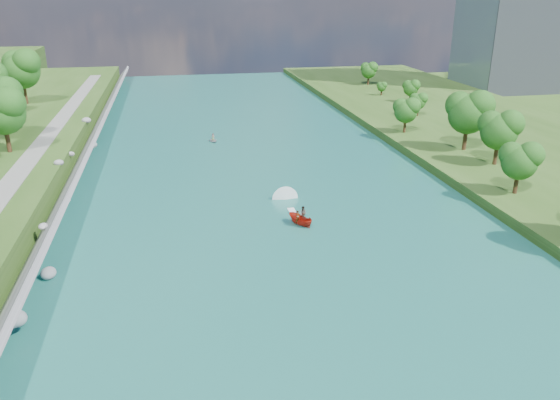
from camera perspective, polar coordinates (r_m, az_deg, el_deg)
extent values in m
plane|color=#2D5119|center=(56.72, 1.65, -7.09)|extent=(260.00, 260.00, 0.00)
cube|color=#185B56|center=(74.58, -1.76, 0.08)|extent=(55.00, 240.00, 0.10)
cube|color=slate|center=(74.51, -21.78, -0.07)|extent=(3.54, 236.00, 4.05)
ellipsoid|color=gray|center=(50.89, -25.93, -11.11)|extent=(1.87, 1.72, 1.45)
ellipsoid|color=gray|center=(59.23, -23.05, -7.05)|extent=(1.49, 1.91, 1.16)
ellipsoid|color=gray|center=(65.75, -23.52, -2.54)|extent=(0.99, 1.28, 0.70)
ellipsoid|color=gray|center=(74.58, -21.39, -0.01)|extent=(0.95, 1.17, 0.64)
ellipsoid|color=gray|center=(84.35, -22.12, 3.63)|extent=(1.39, 1.20, 0.90)
ellipsoid|color=gray|center=(90.92, -20.99, 4.52)|extent=(1.05, 0.85, 0.76)
ellipsoid|color=gray|center=(101.86, -19.04, 5.47)|extent=(1.77, 1.85, 1.16)
ellipsoid|color=gray|center=(110.98, -19.58, 7.85)|extent=(1.74, 1.73, 1.10)
cube|color=gray|center=(75.52, -26.90, 0.82)|extent=(3.00, 200.00, 0.10)
ellipsoid|color=#144E15|center=(92.71, -26.95, 7.97)|extent=(7.00, 7.00, 11.66)
ellipsoid|color=#144E15|center=(101.01, -27.11, 9.00)|extent=(7.28, 7.28, 12.13)
ellipsoid|color=#144E15|center=(132.35, -25.39, 12.00)|extent=(8.24, 8.24, 13.74)
ellipsoid|color=#144E15|center=(77.84, 23.73, 3.52)|extent=(4.98, 4.98, 8.30)
ellipsoid|color=#144E15|center=(89.92, 21.91, 6.53)|extent=(5.99, 5.99, 9.99)
ellipsoid|color=#144E15|center=(96.52, 19.04, 8.35)|extent=(7.05, 7.05, 11.76)
ellipsoid|color=#144E15|center=(106.24, 13.01, 8.93)|extent=(4.63, 4.63, 7.72)
ellipsoid|color=#144E15|center=(121.74, 14.24, 9.87)|extent=(3.50, 3.50, 5.84)
ellipsoid|color=#144E15|center=(136.63, 13.51, 11.21)|extent=(3.79, 3.79, 6.31)
ellipsoid|color=#144E15|center=(144.80, 10.58, 11.49)|extent=(2.41, 2.41, 4.01)
ellipsoid|color=#144E15|center=(160.60, 9.26, 13.13)|extent=(4.52, 4.52, 7.53)
imported|color=#B21D0E|center=(66.18, 2.12, -2.04)|extent=(3.11, 3.78, 1.40)
imported|color=#66605B|center=(65.55, 1.86, -1.82)|extent=(0.72, 0.62, 1.66)
imported|color=#66605B|center=(66.52, 2.44, -1.41)|extent=(1.09, 1.09, 1.78)
cube|color=white|center=(69.13, 1.54, -1.59)|extent=(0.90, 5.00, 0.06)
imported|color=gray|center=(104.04, -6.99, 6.22)|extent=(2.12, 2.74, 0.52)
imported|color=#66605B|center=(103.88, -7.01, 6.56)|extent=(0.68, 0.49, 1.28)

